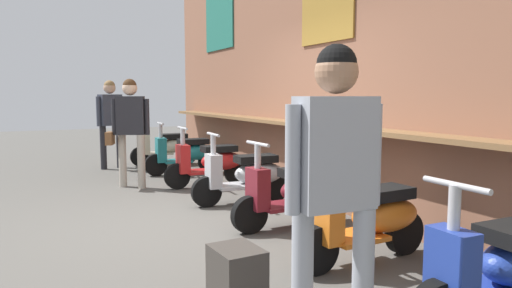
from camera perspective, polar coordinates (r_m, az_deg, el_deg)
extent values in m
plane|color=#56544F|center=(5.41, -8.89, -9.65)|extent=(32.07, 32.07, 0.00)
cube|color=#8C5B44|center=(6.15, 9.39, 10.31)|extent=(11.45, 0.25, 3.84)
cube|color=brown|center=(5.97, 6.87, 2.35)|extent=(10.31, 0.36, 0.05)
cube|color=#236B5B|center=(9.30, -4.61, 15.74)|extent=(1.35, 0.02, 1.37)
ellipsoid|color=beige|center=(9.87, -9.87, -0.18)|extent=(0.41, 0.71, 0.30)
cube|color=black|center=(9.84, -10.18, 0.97)|extent=(0.32, 0.56, 0.10)
cube|color=beige|center=(9.80, -11.84, -1.14)|extent=(0.40, 0.51, 0.04)
cube|color=beige|center=(9.72, -13.59, 0.06)|extent=(0.29, 0.17, 0.44)
cylinder|color=#B7B7BC|center=(9.71, -13.61, 0.83)|extent=(0.07, 0.07, 0.70)
cylinder|color=#B7B7BC|center=(9.68, -13.66, 2.89)|extent=(0.46, 0.05, 0.04)
cylinder|color=black|center=(9.73, -14.13, -1.54)|extent=(0.12, 0.40, 0.40)
cylinder|color=black|center=(9.95, -8.46, -1.26)|extent=(0.12, 0.40, 0.40)
ellipsoid|color=#197075|center=(8.67, -7.46, -0.99)|extent=(0.42, 0.72, 0.30)
cube|color=black|center=(8.64, -7.80, 0.31)|extent=(0.33, 0.57, 0.10)
cube|color=#197075|center=(8.60, -9.69, -2.09)|extent=(0.41, 0.52, 0.04)
cube|color=#197075|center=(8.51, -11.68, -0.72)|extent=(0.29, 0.18, 0.44)
cylinder|color=#B7B7BC|center=(8.50, -11.70, 0.15)|extent=(0.07, 0.07, 0.70)
cylinder|color=#B7B7BC|center=(8.47, -11.75, 2.50)|extent=(0.46, 0.06, 0.04)
cylinder|color=black|center=(8.53, -12.30, -2.55)|extent=(0.12, 0.41, 0.40)
cylinder|color=black|center=(8.77, -5.87, -2.21)|extent=(0.12, 0.41, 0.40)
ellipsoid|color=red|center=(7.49, -4.23, -2.07)|extent=(0.39, 0.71, 0.30)
cube|color=black|center=(7.44, -4.60, -0.57)|extent=(0.31, 0.55, 0.10)
cube|color=red|center=(7.39, -6.75, -3.38)|extent=(0.39, 0.51, 0.04)
cube|color=red|center=(7.26, -9.01, -1.82)|extent=(0.28, 0.16, 0.44)
cylinder|color=#B7B7BC|center=(7.25, -9.03, -0.80)|extent=(0.07, 0.07, 0.70)
cylinder|color=#B7B7BC|center=(7.22, -9.08, 1.96)|extent=(0.46, 0.04, 0.04)
cylinder|color=black|center=(7.28, -9.73, -3.97)|extent=(0.11, 0.40, 0.40)
cylinder|color=black|center=(7.61, -2.47, -3.45)|extent=(0.11, 0.40, 0.40)
ellipsoid|color=#B2B5BA|center=(6.29, 0.40, -3.61)|extent=(0.43, 0.72, 0.30)
cube|color=black|center=(6.24, -0.02, -1.83)|extent=(0.34, 0.57, 0.10)
cube|color=#B2B5BA|center=(6.19, -2.60, -5.19)|extent=(0.41, 0.52, 0.04)
cube|color=#B2B5BA|center=(6.06, -5.28, -3.35)|extent=(0.29, 0.18, 0.44)
cylinder|color=#B7B7BC|center=(6.04, -5.29, -2.13)|extent=(0.07, 0.07, 0.70)
cylinder|color=#B7B7BC|center=(6.00, -5.32, 1.18)|extent=(0.46, 0.07, 0.04)
cylinder|color=black|center=(6.08, -6.16, -5.91)|extent=(0.13, 0.41, 0.40)
cylinder|color=black|center=(6.43, 2.45, -5.22)|extent=(0.13, 0.41, 0.40)
ellipsoid|color=maroon|center=(5.25, 6.50, -5.60)|extent=(0.40, 0.71, 0.30)
cube|color=black|center=(5.18, 6.07, -3.49)|extent=(0.31, 0.56, 0.10)
cube|color=maroon|center=(5.10, 3.21, -7.65)|extent=(0.39, 0.51, 0.04)
cube|color=maroon|center=(4.90, 0.22, -5.56)|extent=(0.28, 0.17, 0.44)
cylinder|color=#B7B7BC|center=(4.88, 0.22, -4.06)|extent=(0.07, 0.07, 0.70)
cylinder|color=#B7B7BC|center=(4.83, 0.22, 0.03)|extent=(0.46, 0.05, 0.04)
cylinder|color=black|center=(4.92, -0.82, -8.75)|extent=(0.11, 0.40, 0.40)
cylinder|color=black|center=(5.44, 8.66, -7.38)|extent=(0.11, 0.40, 0.40)
ellipsoid|color=orange|center=(4.29, 15.65, -8.42)|extent=(0.41, 0.72, 0.30)
cube|color=black|center=(4.21, 15.25, -5.89)|extent=(0.33, 0.56, 0.10)
cube|color=orange|center=(4.10, 12.06, -11.19)|extent=(0.40, 0.52, 0.04)
cube|color=orange|center=(3.86, 8.74, -8.84)|extent=(0.29, 0.17, 0.44)
cylinder|color=#B7B7BC|center=(3.83, 8.77, -6.96)|extent=(0.07, 0.07, 0.70)
cylinder|color=#B7B7BC|center=(3.76, 8.86, -1.76)|extent=(0.46, 0.06, 0.04)
cylinder|color=black|center=(3.88, 7.48, -12.92)|extent=(0.12, 0.40, 0.40)
cylinder|color=black|center=(4.52, 17.86, -10.38)|extent=(0.12, 0.40, 0.40)
cube|color=#233D9E|center=(2.98, 23.05, -13.77)|extent=(0.28, 0.17, 0.44)
cylinder|color=#B7B7BC|center=(2.94, 23.16, -11.39)|extent=(0.07, 0.07, 0.70)
cylinder|color=#B7B7BC|center=(2.86, 23.45, -4.67)|extent=(0.46, 0.05, 0.04)
cylinder|color=#232328|center=(9.54, -18.37, -0.42)|extent=(0.12, 0.12, 0.86)
cylinder|color=#232328|center=(9.66, -16.54, -0.29)|extent=(0.12, 0.12, 0.86)
cube|color=#383D4C|center=(9.55, -17.59, 4.04)|extent=(0.34, 0.47, 0.61)
sphere|color=tan|center=(9.54, -17.67, 6.64)|extent=(0.23, 0.23, 0.23)
sphere|color=olive|center=(9.55, -17.68, 6.88)|extent=(0.21, 0.21, 0.21)
cylinder|color=#383D4C|center=(9.42, -18.92, 3.83)|extent=(0.08, 0.08, 0.57)
cylinder|color=#383D4C|center=(9.68, -16.28, 3.97)|extent=(0.08, 0.08, 0.57)
cube|color=brown|center=(9.75, -15.94, 2.01)|extent=(0.28, 0.19, 0.20)
cylinder|color=#ADA393|center=(7.43, -14.01, -2.13)|extent=(0.12, 0.12, 0.84)
cylinder|color=#ADA393|center=(7.63, -16.19, -1.98)|extent=(0.12, 0.12, 0.84)
cube|color=#232328|center=(7.46, -15.27, 3.43)|extent=(0.34, 0.47, 0.60)
sphere|color=beige|center=(7.46, -15.36, 6.68)|extent=(0.23, 0.23, 0.23)
sphere|color=#472D19|center=(7.46, -15.37, 6.99)|extent=(0.21, 0.21, 0.21)
cylinder|color=#232328|center=(7.42, -13.35, 3.29)|extent=(0.08, 0.08, 0.56)
cylinder|color=#232328|center=(7.51, -17.15, 3.22)|extent=(0.08, 0.08, 0.56)
cube|color=brown|center=(7.53, -17.62, 0.68)|extent=(0.28, 0.19, 0.20)
cylinder|color=#999EA8|center=(2.72, 13.06, -16.45)|extent=(0.12, 0.12, 0.85)
cylinder|color=#999EA8|center=(2.64, 5.74, -16.98)|extent=(0.12, 0.12, 0.85)
cube|color=#999EA8|center=(2.49, 9.75, -1.11)|extent=(0.23, 0.44, 0.60)
sphere|color=#A37556|center=(2.47, 9.93, 8.78)|extent=(0.23, 0.23, 0.23)
sphere|color=black|center=(2.47, 9.95, 9.71)|extent=(0.21, 0.21, 0.21)
cylinder|color=#999EA8|center=(2.63, 14.38, -1.31)|extent=(0.08, 0.08, 0.57)
cylinder|color=#999EA8|center=(2.36, 4.57, -1.96)|extent=(0.08, 0.08, 0.57)
cube|color=#3D3833|center=(3.30, -2.41, -16.18)|extent=(0.39, 0.32, 0.42)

